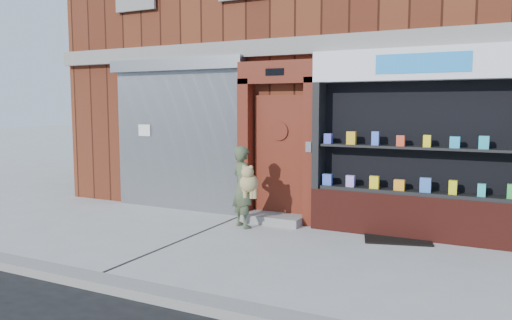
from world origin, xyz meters
The scene contains 8 objects.
ground centered at (0.00, 0.00, 0.00)m, with size 80.00×80.00×0.00m, color #9E9E99.
curb centered at (0.00, -2.15, 0.06)m, with size 60.00×0.30×0.12m, color gray.
building centered at (0.00, 5.99, 4.00)m, with size 12.00×8.16×8.00m.
shutter_bay centered at (-3.00, 1.93, 1.72)m, with size 3.10×0.30×3.04m.
red_door_bay centered at (-0.75, 1.86, 1.46)m, with size 1.52×0.58×2.90m.
pharmacy_bay centered at (1.75, 1.81, 1.37)m, with size 3.50×0.41×3.00m.
woman centered at (-1.07, 1.15, 0.73)m, with size 0.64×0.56×1.42m.
doormat centered at (1.47, 1.55, 0.01)m, with size 1.01×0.71×0.03m, color black.
Camera 1 is at (2.94, -6.34, 2.10)m, focal length 35.00 mm.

